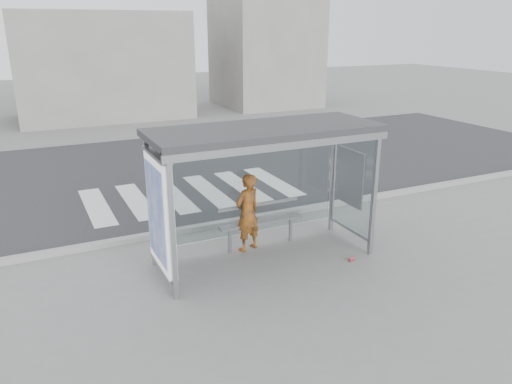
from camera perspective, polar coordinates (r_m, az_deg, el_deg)
ground at (r=9.85m, az=0.98°, el=-7.67°), size 80.00×80.00×0.00m
road at (r=16.02m, az=-10.26°, el=2.46°), size 30.00×10.00×0.01m
curb at (r=11.45m, az=-3.38°, el=-3.50°), size 30.00×0.18×0.12m
crosswalk at (r=13.72m, az=-7.42°, el=-0.11°), size 5.55×3.00×0.00m
bus_shelter at (r=9.05m, az=-1.23°, el=3.39°), size 4.25×1.65×2.62m
building_center at (r=26.27m, az=-17.30°, el=13.64°), size 8.00×5.00×5.00m
building_right at (r=28.98m, az=1.10°, el=16.79°), size 5.00×5.00×7.00m
person at (r=9.94m, az=-0.97°, el=-2.37°), size 0.68×0.55×1.61m
bench at (r=10.17m, az=0.54°, el=-3.41°), size 1.78×0.23×0.92m
soda_can at (r=9.93m, az=10.88°, el=-7.55°), size 0.14×0.10×0.07m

